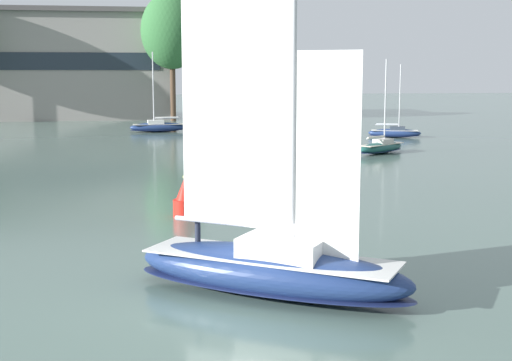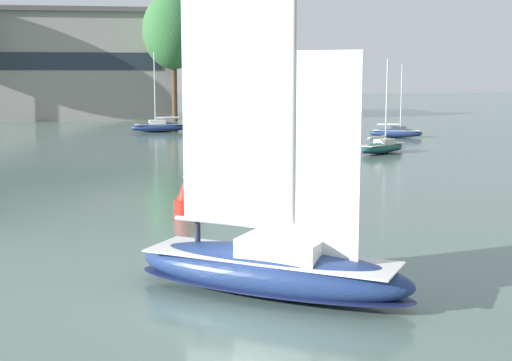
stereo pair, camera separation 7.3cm
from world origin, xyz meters
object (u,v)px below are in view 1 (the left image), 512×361
(sailboat_moored_near_marina, at_px, (381,147))
(channel_buoy, at_px, (185,200))
(tree_shore_right, at_px, (172,31))
(sailboat_moored_outer_mooring, at_px, (158,127))
(sailboat_main, at_px, (270,264))
(sailboat_moored_far_slip, at_px, (395,133))

(sailboat_moored_near_marina, distance_m, channel_buoy, 31.82)
(tree_shore_right, bearing_deg, channel_buoy, -91.96)
(sailboat_moored_near_marina, distance_m, sailboat_moored_outer_mooring, 32.12)
(sailboat_main, xyz_separation_m, sailboat_moored_near_marina, (17.05, 38.73, -0.50))
(tree_shore_right, relative_size, sailboat_main, 1.38)
(channel_buoy, bearing_deg, tree_shore_right, 88.04)
(tree_shore_right, height_order, sailboat_moored_outer_mooring, tree_shore_right)
(tree_shore_right, bearing_deg, sailboat_moored_outer_mooring, -97.79)
(sailboat_main, distance_m, sailboat_moored_outer_mooring, 64.42)
(sailboat_moored_outer_mooring, bearing_deg, channel_buoy, -89.77)
(sailboat_main, height_order, channel_buoy, sailboat_main)
(sailboat_moored_near_marina, relative_size, sailboat_moored_outer_mooring, 0.88)
(sailboat_main, xyz_separation_m, channel_buoy, (-2.07, 13.29, -0.22))
(sailboat_main, height_order, sailboat_moored_far_slip, sailboat_main)
(tree_shore_right, xyz_separation_m, channel_buoy, (-2.40, -70.11, -12.15))
(sailboat_moored_near_marina, height_order, sailboat_moored_far_slip, sailboat_moored_near_marina)
(tree_shore_right, distance_m, sailboat_moored_outer_mooring, 22.83)
(tree_shore_right, bearing_deg, sailboat_moored_near_marina, -69.49)
(tree_shore_right, relative_size, sailboat_moored_near_marina, 2.21)
(sailboat_moored_far_slip, distance_m, sailboat_moored_outer_mooring, 28.15)
(sailboat_main, height_order, sailboat_moored_outer_mooring, sailboat_main)
(sailboat_main, xyz_separation_m, sailboat_moored_outer_mooring, (-2.27, 64.38, -0.42))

